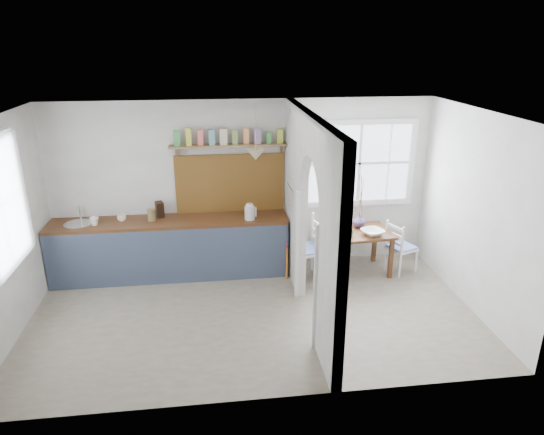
{
  "coord_description": "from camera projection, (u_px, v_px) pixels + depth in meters",
  "views": [
    {
      "loc": [
        -0.47,
        -5.53,
        3.43
      ],
      "look_at": [
        0.28,
        0.32,
        1.23
      ],
      "focal_mm": 32.0,
      "sensor_mm": 36.0,
      "label": 1
    }
  ],
  "objects": [
    {
      "name": "mug_b",
      "position": [
        122.0,
        218.0,
        7.09
      ],
      "size": [
        0.14,
        0.14,
        0.1
      ],
      "primitive_type": "imported",
      "rotation": [
        0.0,
        0.0,
        -0.08
      ],
      "color": "white",
      "rests_on": "counter"
    },
    {
      "name": "dining_table",
      "position": [
        353.0,
        252.0,
        7.43
      ],
      "size": [
        1.14,
        0.81,
        0.68
      ],
      "primitive_type": null,
      "rotation": [
        0.0,
        0.0,
        0.09
      ],
      "color": "#552F1D",
      "rests_on": "floor"
    },
    {
      "name": "towel_orange",
      "position": [
        287.0,
        264.0,
        7.25
      ],
      "size": [
        0.02,
        0.03,
        0.5
      ],
      "primitive_type": "cube",
      "color": "#C86C11",
      "rests_on": "counter"
    },
    {
      "name": "plate",
      "position": [
        332.0,
        233.0,
        7.26
      ],
      "size": [
        0.17,
        0.17,
        0.01
      ],
      "primitive_type": "cylinder",
      "rotation": [
        0.0,
        0.0,
        0.01
      ],
      "color": "black",
      "rests_on": "dining_table"
    },
    {
      "name": "towel_magenta",
      "position": [
        286.0,
        261.0,
        7.29
      ],
      "size": [
        0.02,
        0.03,
        0.58
      ],
      "primitive_type": "cube",
      "color": "#B62C50",
      "rests_on": "counter"
    },
    {
      "name": "jar",
      "position": [
        152.0,
        215.0,
        7.1
      ],
      "size": [
        0.14,
        0.14,
        0.18
      ],
      "primitive_type": "cylinder",
      "rotation": [
        0.0,
        0.0,
        0.32
      ],
      "color": "olive",
      "rests_on": "counter"
    },
    {
      "name": "table_cup",
      "position": [
        350.0,
        233.0,
        7.13
      ],
      "size": [
        0.13,
        0.13,
        0.1
      ],
      "primitive_type": "imported",
      "rotation": [
        0.0,
        0.0,
        0.25
      ],
      "color": "#50744D",
      "rests_on": "dining_table"
    },
    {
      "name": "walls",
      "position": [
        253.0,
        222.0,
        5.94
      ],
      "size": [
        5.81,
        3.21,
        2.6
      ],
      "color": "silver",
      "rests_on": "floor"
    },
    {
      "name": "counter",
      "position": [
        172.0,
        247.0,
        7.33
      ],
      "size": [
        3.5,
        0.6,
        0.9
      ],
      "color": "#552F1D",
      "rests_on": "floor"
    },
    {
      "name": "utensil_rail",
      "position": [
        290.0,
        188.0,
        6.79
      ],
      "size": [
        0.02,
        0.5,
        0.02
      ],
      "primitive_type": "cylinder",
      "rotation": [
        1.57,
        0.0,
        0.0
      ],
      "color": "silver",
      "rests_on": "partition"
    },
    {
      "name": "kettle",
      "position": [
        250.0,
        212.0,
        7.13
      ],
      "size": [
        0.23,
        0.21,
        0.24
      ],
      "primitive_type": null,
      "rotation": [
        0.0,
        0.0,
        -0.24
      ],
      "color": "silver",
      "rests_on": "counter"
    },
    {
      "name": "backsplash",
      "position": [
        230.0,
        183.0,
        7.36
      ],
      "size": [
        1.65,
        0.03,
        0.9
      ],
      "primitive_type": "cube",
      "color": "brown",
      "rests_on": "walls"
    },
    {
      "name": "sink",
      "position": [
        78.0,
        225.0,
        7.0
      ],
      "size": [
        0.4,
        0.4,
        0.02
      ],
      "primitive_type": "cylinder",
      "color": "silver",
      "rests_on": "counter"
    },
    {
      "name": "partition",
      "position": [
        308.0,
        207.0,
        6.02
      ],
      "size": [
        0.12,
        3.2,
        2.6
      ],
      "color": "silver",
      "rests_on": "floor"
    },
    {
      "name": "nook_window",
      "position": [
        359.0,
        163.0,
        7.5
      ],
      "size": [
        1.76,
        0.1,
        1.3
      ],
      "primitive_type": null,
      "color": "white",
      "rests_on": "walls"
    },
    {
      "name": "bowl",
      "position": [
        373.0,
        232.0,
        7.19
      ],
      "size": [
        0.41,
        0.41,
        0.08
      ],
      "primitive_type": "imported",
      "rotation": [
        0.0,
        0.0,
        0.33
      ],
      "color": "white",
      "rests_on": "dining_table"
    },
    {
      "name": "mug_a",
      "position": [
        94.0,
        221.0,
        6.94
      ],
      "size": [
        0.16,
        0.16,
        0.12
      ],
      "primitive_type": "imported",
      "rotation": [
        0.0,
        0.0,
        -0.27
      ],
      "color": "white",
      "rests_on": "counter"
    },
    {
      "name": "knife_block",
      "position": [
        160.0,
        209.0,
        7.24
      ],
      "size": [
        0.15,
        0.17,
        0.23
      ],
      "primitive_type": "cube",
      "rotation": [
        0.0,
        0.0,
        0.32
      ],
      "color": "black",
      "rests_on": "counter"
    },
    {
      "name": "shelf",
      "position": [
        229.0,
        141.0,
        7.05
      ],
      "size": [
        1.75,
        0.2,
        0.21
      ],
      "color": "olive",
      "rests_on": "walls"
    },
    {
      "name": "chair_left",
      "position": [
        307.0,
        249.0,
        7.22
      ],
      "size": [
        0.54,
        0.54,
        0.95
      ],
      "primitive_type": null,
      "rotation": [
        0.0,
        0.0,
        -1.28
      ],
      "color": "silver",
      "rests_on": "floor"
    },
    {
      "name": "floor",
      "position": [
        254.0,
        314.0,
        6.39
      ],
      "size": [
        5.8,
        3.2,
        0.01
      ],
      "primitive_type": "cube",
      "color": "gray",
      "rests_on": "ground"
    },
    {
      "name": "chair_right",
      "position": [
        401.0,
        247.0,
        7.45
      ],
      "size": [
        0.49,
        0.49,
        0.82
      ],
      "primitive_type": null,
      "rotation": [
        0.0,
        0.0,
        1.97
      ],
      "color": "silver",
      "rests_on": "floor"
    },
    {
      "name": "vase",
      "position": [
        359.0,
        221.0,
        7.46
      ],
      "size": [
        0.22,
        0.22,
        0.21
      ],
      "primitive_type": "imported",
      "rotation": [
        0.0,
        0.0,
        -0.12
      ],
      "color": "#443252",
      "rests_on": "dining_table"
    },
    {
      "name": "ceiling",
      "position": [
        251.0,
        115.0,
        5.48
      ],
      "size": [
        5.8,
        3.2,
        0.01
      ],
      "primitive_type": "cube",
      "color": "silver",
      "rests_on": "walls"
    },
    {
      "name": "kitchen_window",
      "position": [
        0.0,
        205.0,
        5.48
      ],
      "size": [
        0.1,
        1.16,
        1.5
      ],
      "primitive_type": null,
      "color": "white",
      "rests_on": "walls"
    },
    {
      "name": "pendant_lamp",
      "position": [
        256.0,
        155.0,
        6.82
      ],
      "size": [
        0.26,
        0.26,
        0.16
      ],
      "primitive_type": "cone",
      "color": "beige",
      "rests_on": "ceiling"
    }
  ]
}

